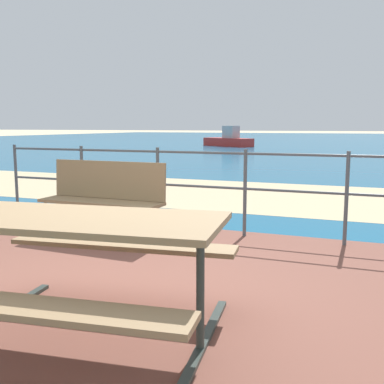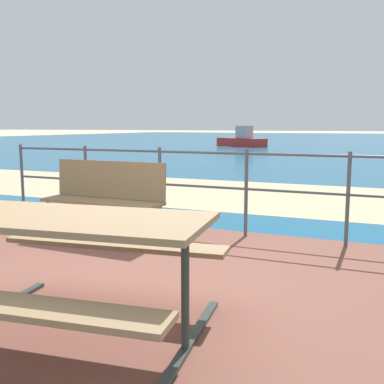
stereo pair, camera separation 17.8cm
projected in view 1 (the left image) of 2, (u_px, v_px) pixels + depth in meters
The scene contains 8 objects.
ground_plane at pixel (97, 301), 3.72m from camera, with size 240.00×240.00×0.00m, color beige.
patio_paving at pixel (97, 298), 3.72m from camera, with size 6.40×5.20×0.06m, color brown.
sea_water at pixel (349, 142), 40.54m from camera, with size 90.00×90.00×0.01m, color #145B84.
beach_strip at pixel (264, 196), 9.30m from camera, with size 54.00×4.11×0.01m, color tan.
picnic_table at pixel (83, 246), 2.86m from camera, with size 1.93×1.73×0.80m.
park_bench at pixel (104, 193), 5.46m from camera, with size 1.54×0.45×0.93m.
railing_fence at pixel (200, 180), 5.80m from camera, with size 5.94×0.04×1.07m.
boat_near at pixel (228, 140), 31.40m from camera, with size 4.23×3.05×1.39m.
Camera 1 is at (2.02, -3.02, 1.41)m, focal length 42.91 mm.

